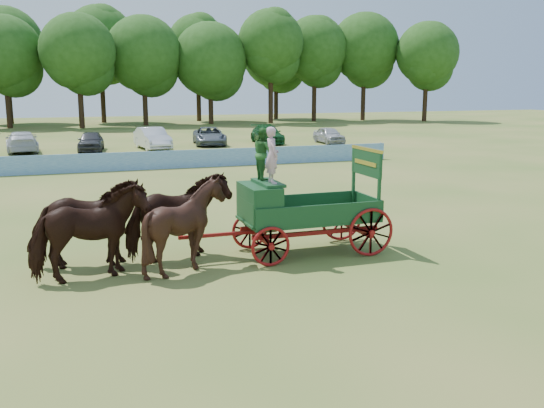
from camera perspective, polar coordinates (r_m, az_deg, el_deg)
The scene contains 9 objects.
ground at distance 19.31m, azimuth 5.64°, elevation -3.27°, with size 160.00×160.00×0.00m, color olive.
horse_lead_left at distance 15.60m, azimuth -16.83°, elevation -2.65°, with size 1.29×2.84×2.40m, color black.
horse_lead_right at distance 16.67m, azimuth -17.01°, elevation -1.79°, with size 1.29×2.84×2.40m, color black.
horse_wheel_left at distance 15.86m, azimuth -8.15°, elevation -2.04°, with size 1.94×2.18×2.40m, color black.
horse_wheel_right at distance 16.91m, azimuth -8.87°, elevation -1.24°, with size 1.29×2.84×2.40m, color black.
farm_dray at distance 17.10m, azimuth 1.25°, elevation 0.39°, with size 6.00×2.00×3.69m.
sponsor_banner at distance 35.88m, azimuth -7.98°, elevation 4.22°, with size 26.00×0.08×1.05m, color #1D60A2.
parked_cars at distance 47.10m, azimuth -16.93°, elevation 5.75°, with size 41.07×7.19×1.65m.
treeline at distance 77.05m, azimuth -16.76°, elevation 14.05°, with size 90.58×22.60×15.36m.
Camera 1 is at (-7.91, -16.95, 4.79)m, focal length 40.00 mm.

